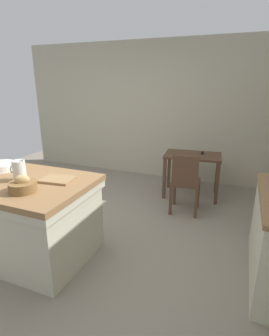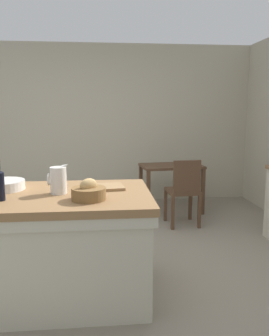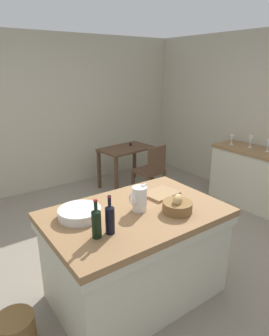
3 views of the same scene
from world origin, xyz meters
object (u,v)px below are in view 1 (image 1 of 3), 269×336
pitcher (19,170)px  island_table (23,214)px  wash_bowl (0,167)px  cutting_board (58,179)px  bread_basket (23,186)px  wooden_chair (185,181)px  writing_desk (192,161)px

pitcher → island_table: bearing=178.7°
wash_bowl → cutting_board: 0.85m
wash_bowl → bread_basket: bearing=-28.7°
wooden_chair → bread_basket: size_ratio=3.52×
pitcher → wash_bowl: 0.52m
bread_basket → cutting_board: bearing=71.3°
wooden_chair → pitcher: 2.21m
wooden_chair → cutting_board: wooden_chair is taller
writing_desk → wooden_chair: wooden_chair is taller
writing_desk → bread_basket: size_ratio=3.71×
cutting_board → bread_basket: bearing=-108.7°
wash_bowl → bread_basket: bread_basket is taller
bread_basket → island_table: bearing=142.6°
writing_desk → bread_basket: bearing=-114.5°
island_table → writing_desk: size_ratio=1.62×
writing_desk → pitcher: size_ratio=3.71×
wooden_chair → wash_bowl: 2.42m
wash_bowl → bread_basket: 0.83m
wash_bowl → cutting_board: bearing=-2.8°
island_table → bread_basket: (0.28, -0.22, 0.46)m
wooden_chair → bread_basket: bread_basket is taller
pitcher → cutting_board: 0.41m
island_table → bread_basket: bread_basket is taller
island_table → writing_desk: island_table is taller
pitcher → wash_bowl: (-0.48, 0.18, -0.07)m
island_table → wash_bowl: (-0.44, 0.18, 0.44)m
writing_desk → cutting_board: bearing=-115.5°
island_table → pitcher: size_ratio=6.02×
pitcher → wash_bowl: pitcher is taller
cutting_board → island_table: bearing=-161.0°
wooden_chair → bread_basket: bearing=-122.7°
pitcher → wash_bowl: bearing=159.4°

